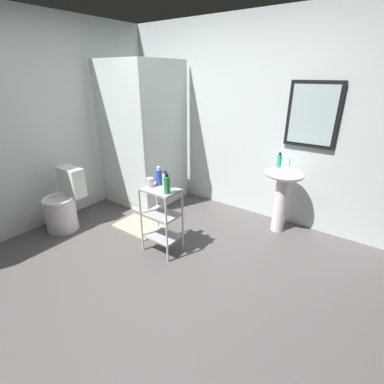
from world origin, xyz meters
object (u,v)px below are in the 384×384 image
object	(u,v)px
hand_soap_bottle	(279,161)
rinse_cup	(150,182)
shower_stall	(146,172)
pedestal_sink	(282,187)
toilet	(64,205)
lotion_bottle_white	(165,181)
body_wash_bottle_green	(167,185)
shampoo_bottle_blue	(159,177)
bath_mat	(139,226)
storage_cart	(162,215)

from	to	relation	value
hand_soap_bottle	rinse_cup	bearing A→B (deg)	-126.98
shower_stall	pedestal_sink	xyz separation A→B (m)	(1.94, 0.32, 0.12)
toilet	lotion_bottle_white	xyz separation A→B (m)	(1.35, 0.40, 0.51)
body_wash_bottle_green	shower_stall	bearing A→B (deg)	143.15
shampoo_bottle_blue	body_wash_bottle_green	distance (m)	0.25
toilet	hand_soap_bottle	bearing A→B (deg)	36.21
bath_mat	toilet	bearing A→B (deg)	-143.49
lotion_bottle_white	hand_soap_bottle	bearing A→B (deg)	56.60
hand_soap_bottle	shampoo_bottle_blue	distance (m)	1.42
hand_soap_bottle	body_wash_bottle_green	xyz separation A→B (m)	(-0.66, -1.24, -0.05)
pedestal_sink	hand_soap_bottle	world-z (taller)	hand_soap_bottle
shampoo_bottle_blue	storage_cart	bearing A→B (deg)	-43.62
toilet	bath_mat	distance (m)	0.97
shower_stall	rinse_cup	world-z (taller)	shower_stall
shampoo_bottle_blue	body_wash_bottle_green	xyz separation A→B (m)	(0.22, -0.13, 0.00)
body_wash_bottle_green	bath_mat	world-z (taller)	body_wash_bottle_green
storage_cart	body_wash_bottle_green	distance (m)	0.42
body_wash_bottle_green	lotion_bottle_white	bearing A→B (deg)	137.23
storage_cart	body_wash_bottle_green	world-z (taller)	body_wash_bottle_green
hand_soap_bottle	rinse_cup	distance (m)	1.53
shampoo_bottle_blue	rinse_cup	bearing A→B (deg)	-110.46
storage_cart	bath_mat	distance (m)	0.76
storage_cart	hand_soap_bottle	size ratio (longest dim) A/B	4.26
pedestal_sink	lotion_bottle_white	bearing A→B (deg)	-127.06
shower_stall	body_wash_bottle_green	size ratio (longest dim) A/B	9.71
body_wash_bottle_green	rinse_cup	distance (m)	0.26
body_wash_bottle_green	bath_mat	distance (m)	1.12
pedestal_sink	lotion_bottle_white	xyz separation A→B (m)	(-0.85, -1.12, 0.24)
toilet	rinse_cup	world-z (taller)	rinse_cup
hand_soap_bottle	rinse_cup	xyz separation A→B (m)	(-0.92, -1.22, -0.10)
shower_stall	storage_cart	distance (m)	1.36
storage_cart	body_wash_bottle_green	bearing A→B (deg)	-17.41
shower_stall	toilet	bearing A→B (deg)	-102.38
hand_soap_bottle	shampoo_bottle_blue	world-z (taller)	hand_soap_bottle
lotion_bottle_white	bath_mat	world-z (taller)	lotion_bottle_white
bath_mat	shampoo_bottle_blue	bearing A→B (deg)	-13.08
shower_stall	body_wash_bottle_green	world-z (taller)	shower_stall
lotion_bottle_white	bath_mat	xyz separation A→B (m)	(-0.62, 0.15, -0.81)
shampoo_bottle_blue	rinse_cup	distance (m)	0.11
lotion_bottle_white	body_wash_bottle_green	world-z (taller)	body_wash_bottle_green
shower_stall	shampoo_bottle_blue	world-z (taller)	shower_stall
shower_stall	shampoo_bottle_blue	bearing A→B (deg)	-38.21
shampoo_bottle_blue	bath_mat	world-z (taller)	shampoo_bottle_blue
shampoo_bottle_blue	toilet	bearing A→B (deg)	-160.79
toilet	body_wash_bottle_green	xyz separation A→B (m)	(1.45, 0.30, 0.52)
storage_cart	shampoo_bottle_blue	xyz separation A→B (m)	(-0.09, 0.09, 0.39)
toilet	rinse_cup	xyz separation A→B (m)	(1.20, 0.33, 0.47)
shampoo_bottle_blue	bath_mat	bearing A→B (deg)	166.92
hand_soap_bottle	bath_mat	xyz separation A→B (m)	(-1.38, -1.00, -0.88)
lotion_bottle_white	shampoo_bottle_blue	distance (m)	0.12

